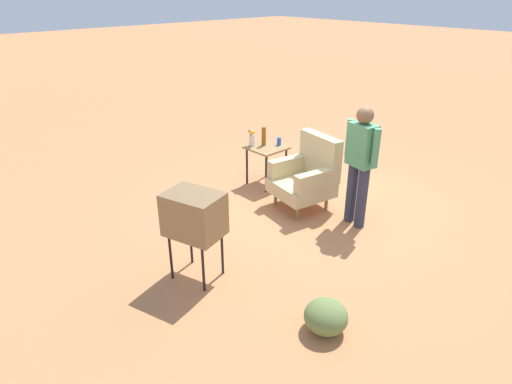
# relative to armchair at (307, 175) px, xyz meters

# --- Properties ---
(ground_plane) EXTENTS (60.00, 60.00, 0.00)m
(ground_plane) POSITION_rel_armchair_xyz_m (0.20, 0.07, -0.50)
(ground_plane) COLOR #C17A4C
(armchair) EXTENTS (0.89, 0.91, 1.06)m
(armchair) POSITION_rel_armchair_xyz_m (0.00, 0.00, 0.00)
(armchair) COLOR #937047
(armchair) RESTS_ON ground
(side_table) EXTENTS (0.56, 0.56, 0.65)m
(side_table) POSITION_rel_armchair_xyz_m (-0.97, 0.12, 0.05)
(side_table) COLOR black
(side_table) RESTS_ON ground
(tv_on_stand) EXTENTS (0.70, 0.60, 1.03)m
(tv_on_stand) POSITION_rel_armchair_xyz_m (0.32, -2.22, 0.28)
(tv_on_stand) COLOR black
(tv_on_stand) RESTS_ON ground
(person_standing) EXTENTS (0.56, 0.29, 1.64)m
(person_standing) POSITION_rel_armchair_xyz_m (0.81, 0.08, 0.44)
(person_standing) COLOR #2D3347
(person_standing) RESTS_ON ground
(bottle_tall_amber) EXTENTS (0.07, 0.07, 0.30)m
(bottle_tall_amber) POSITION_rel_armchair_xyz_m (-1.05, 0.13, 0.30)
(bottle_tall_amber) COLOR brown
(bottle_tall_amber) RESTS_ON side_table
(soda_can_blue) EXTENTS (0.07, 0.07, 0.12)m
(soda_can_blue) POSITION_rel_armchair_xyz_m (-0.89, 0.32, 0.21)
(soda_can_blue) COLOR blue
(soda_can_blue) RESTS_ON side_table
(flower_vase) EXTENTS (0.14, 0.10, 0.27)m
(flower_vase) POSITION_rel_armchair_xyz_m (-1.17, -0.02, 0.30)
(flower_vase) COLOR silver
(flower_vase) RESTS_ON side_table
(shrub_near) EXTENTS (0.42, 0.42, 0.32)m
(shrub_near) POSITION_rel_armchair_xyz_m (1.86, -1.85, -0.34)
(shrub_near) COLOR olive
(shrub_near) RESTS_ON ground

